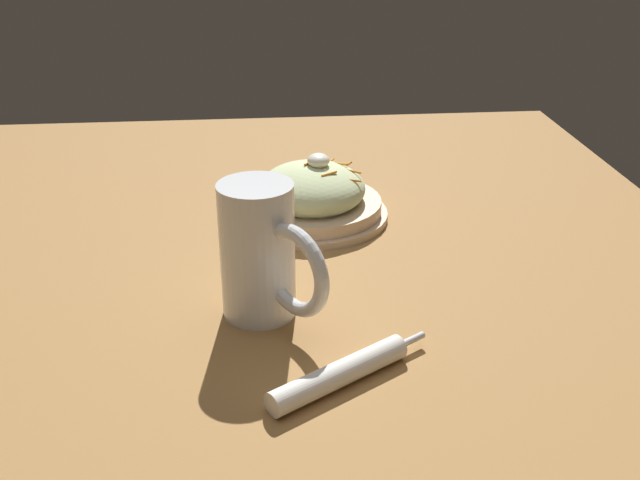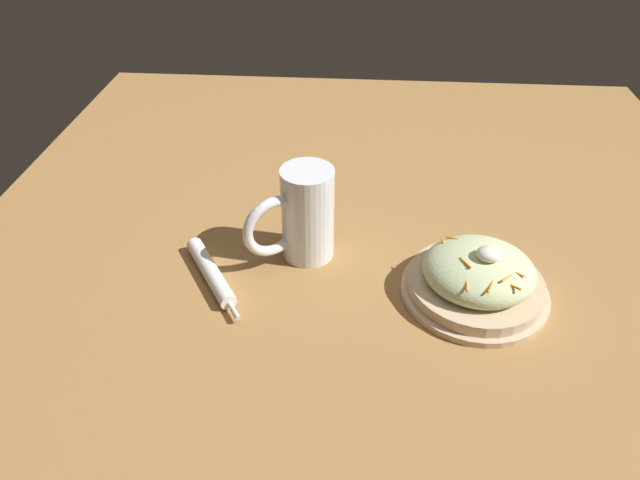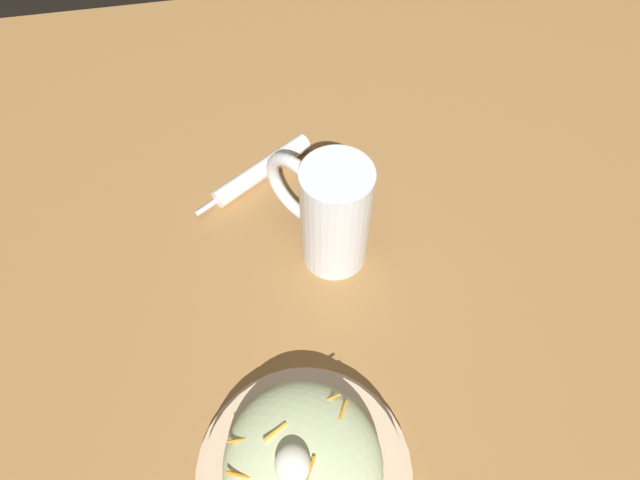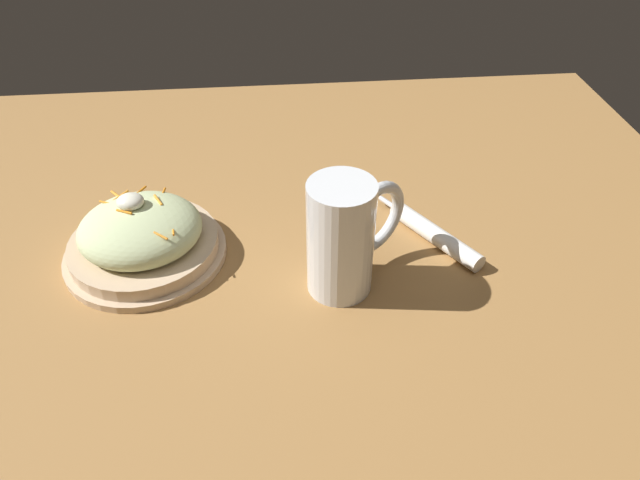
% 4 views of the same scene
% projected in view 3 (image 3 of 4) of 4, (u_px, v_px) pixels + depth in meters
% --- Properties ---
extents(ground_plane, '(1.43, 1.43, 0.00)m').
position_uv_depth(ground_plane, '(406.00, 304.00, 0.70)').
color(ground_plane, '#9E703D').
extents(salad_plate, '(0.23, 0.23, 0.10)m').
position_uv_depth(salad_plate, '(303.00, 467.00, 0.56)').
color(salad_plate, '#D1B28E').
rests_on(salad_plate, ground_plane).
extents(beer_mug, '(0.14, 0.12, 0.16)m').
position_uv_depth(beer_mug, '(332.00, 218.00, 0.68)').
color(beer_mug, white).
rests_on(beer_mug, ground_plane).
extents(napkin_roll, '(0.12, 0.18, 0.03)m').
position_uv_depth(napkin_roll, '(261.00, 170.00, 0.81)').
color(napkin_roll, white).
rests_on(napkin_roll, ground_plane).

